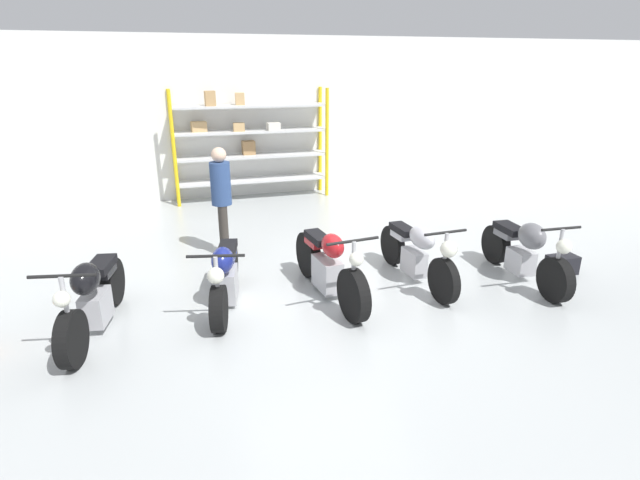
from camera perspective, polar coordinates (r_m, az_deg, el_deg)
name	(u,v)px	position (r m, az deg, el deg)	size (l,w,h in m)	color
ground_plane	(329,298)	(6.77, 0.98, -6.68)	(30.00, 30.00, 0.00)	#B2B7B7
back_wall	(250,118)	(11.97, -7.95, 13.64)	(30.00, 0.08, 3.60)	white
shelving_rack	(249,141)	(11.65, -8.17, 11.17)	(3.51, 0.63, 2.47)	yellow
motorcycle_black	(93,297)	(6.39, -24.53, -5.93)	(0.72, 2.05, 1.01)	black
motorcycle_blue	(225,276)	(6.59, -10.81, -4.07)	(0.76, 1.95, 0.94)	black
motorcycle_red	(329,266)	(6.67, 1.00, -3.03)	(0.67, 2.17, 1.04)	black
motorcycle_silver	(417,253)	(7.22, 11.06, -1.42)	(0.61, 2.07, 0.98)	black
motorcycle_grey	(524,251)	(7.73, 22.33, -1.18)	(0.57, 2.03, 1.02)	black
person_browsing	(221,193)	(8.12, -11.23, 5.32)	(0.33, 0.33, 1.77)	#38332D
toolbox	(562,265)	(8.33, 25.92, -2.55)	(0.44, 0.26, 0.28)	black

